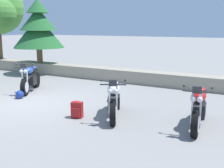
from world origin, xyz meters
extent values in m
plane|color=gray|center=(0.00, 0.00, 0.00)|extent=(120.00, 120.00, 0.00)
cube|color=gray|center=(0.00, 4.80, 0.28)|extent=(36.00, 0.80, 0.55)
cylinder|color=black|center=(-0.91, 0.61, 0.31)|extent=(0.42, 0.61, 0.62)
cylinder|color=black|center=(-1.61, 1.87, 0.31)|extent=(0.46, 0.63, 0.62)
cylinder|color=silver|center=(-0.91, 0.61, 0.31)|extent=(0.33, 0.41, 0.38)
cube|color=black|center=(-1.28, 1.28, 0.41)|extent=(0.51, 0.58, 0.34)
cube|color=#2D2D30|center=(-1.24, 1.19, 0.61)|extent=(0.66, 1.03, 0.12)
ellipsoid|color=#2347A8|center=(-1.16, 1.06, 0.83)|extent=(0.55, 0.62, 0.26)
cube|color=black|center=(-1.40, 1.48, 0.77)|extent=(0.50, 0.62, 0.12)
ellipsoid|color=#2347A8|center=(-1.54, 1.74, 0.81)|extent=(0.33, 0.35, 0.16)
cylinder|color=#2D2D30|center=(-0.95, 0.68, 1.03)|extent=(0.59, 0.35, 0.04)
sphere|color=silver|center=(-0.82, 0.59, 0.89)|extent=(0.13, 0.13, 0.13)
sphere|color=silver|center=(-0.94, 0.52, 0.89)|extent=(0.13, 0.13, 0.13)
cube|color=#26282D|center=(-0.90, 0.59, 1.09)|extent=(0.22, 0.18, 0.18)
cylinder|color=silver|center=(-1.63, 1.58, 0.36)|extent=(0.28, 0.39, 0.11)
cylinder|color=silver|center=(-0.85, 0.69, 0.67)|extent=(0.12, 0.16, 0.73)
cylinder|color=silver|center=(-1.01, 0.60, 0.67)|extent=(0.12, 0.16, 0.73)
sphere|color=#2D2D30|center=(-0.71, 0.86, 1.13)|extent=(0.07, 0.07, 0.07)
sphere|color=#2D2D30|center=(-1.23, 0.57, 1.13)|extent=(0.07, 0.07, 0.07)
cylinder|color=black|center=(3.41, -0.55, 0.31)|extent=(0.41, 0.61, 0.62)
cylinder|color=black|center=(2.74, 0.72, 0.31)|extent=(0.45, 0.63, 0.62)
cylinder|color=silver|center=(3.41, -0.55, 0.31)|extent=(0.32, 0.41, 0.38)
cube|color=black|center=(3.05, 0.13, 0.41)|extent=(0.51, 0.57, 0.34)
cube|color=#2D2D30|center=(3.09, 0.04, 0.61)|extent=(0.63, 1.04, 0.12)
ellipsoid|color=white|center=(3.16, -0.09, 0.83)|extent=(0.54, 0.62, 0.26)
cube|color=black|center=(2.94, 0.33, 0.77)|extent=(0.49, 0.62, 0.12)
ellipsoid|color=white|center=(2.80, 0.60, 0.81)|extent=(0.32, 0.35, 0.16)
cylinder|color=#2D2D30|center=(3.37, -0.48, 1.03)|extent=(0.60, 0.34, 0.04)
sphere|color=silver|center=(3.50, -0.57, 0.89)|extent=(0.13, 0.13, 0.13)
sphere|color=silver|center=(3.37, -0.64, 0.89)|extent=(0.13, 0.13, 0.13)
cube|color=#26282D|center=(3.41, -0.57, 1.09)|extent=(0.22, 0.18, 0.18)
cylinder|color=silver|center=(2.71, 0.43, 0.36)|extent=(0.27, 0.39, 0.11)
cylinder|color=silver|center=(3.47, -0.48, 0.67)|extent=(0.11, 0.17, 0.73)
cylinder|color=silver|center=(3.31, -0.56, 0.67)|extent=(0.11, 0.17, 0.73)
sphere|color=#2D2D30|center=(3.62, -0.31, 1.13)|extent=(0.07, 0.07, 0.07)
sphere|color=#2D2D30|center=(3.08, -0.59, 1.13)|extent=(0.07, 0.07, 0.07)
cylinder|color=black|center=(5.39, -0.31, 0.31)|extent=(0.23, 0.63, 0.62)
cylinder|color=black|center=(5.18, 1.11, 0.31)|extent=(0.27, 0.64, 0.62)
cylinder|color=silver|center=(5.39, -0.31, 0.31)|extent=(0.21, 0.40, 0.38)
cube|color=black|center=(5.28, 0.45, 0.41)|extent=(0.39, 0.52, 0.34)
cube|color=#2D2D30|center=(5.29, 0.35, 0.61)|extent=(0.30, 1.11, 0.12)
ellipsoid|color=red|center=(5.31, 0.20, 0.83)|extent=(0.41, 0.56, 0.26)
cube|color=black|center=(5.24, 0.68, 0.77)|extent=(0.34, 0.59, 0.12)
ellipsoid|color=red|center=(5.20, 0.97, 0.81)|extent=(0.26, 0.31, 0.16)
cylinder|color=#2D2D30|center=(5.38, -0.23, 1.03)|extent=(0.66, 0.13, 0.04)
sphere|color=silver|center=(5.47, -0.36, 0.89)|extent=(0.13, 0.13, 0.13)
sphere|color=silver|center=(5.33, -0.38, 0.89)|extent=(0.13, 0.13, 0.13)
cube|color=#26282D|center=(5.39, -0.33, 1.09)|extent=(0.21, 0.12, 0.18)
cylinder|color=silver|center=(5.05, 0.85, 0.36)|extent=(0.16, 0.39, 0.11)
cylinder|color=silver|center=(5.47, -0.26, 0.67)|extent=(0.07, 0.17, 0.73)
cylinder|color=silver|center=(5.29, -0.29, 0.67)|extent=(0.07, 0.17, 0.73)
sphere|color=#2D2D30|center=(5.67, -0.15, 1.13)|extent=(0.07, 0.07, 0.07)
sphere|color=#2D2D30|center=(5.07, -0.24, 1.13)|extent=(0.07, 0.07, 0.07)
cube|color=#A31E1E|center=(2.25, -0.51, 0.22)|extent=(0.34, 0.25, 0.44)
cube|color=#A31E1E|center=(2.28, -0.62, 0.18)|extent=(0.24, 0.11, 0.24)
ellipsoid|color=#A31E1E|center=(2.25, -0.51, 0.43)|extent=(0.32, 0.24, 0.08)
cube|color=#591010|center=(2.31, -0.39, 0.24)|extent=(0.06, 0.04, 0.37)
cube|color=#591010|center=(2.15, -0.43, 0.24)|extent=(0.06, 0.04, 0.37)
sphere|color=navy|center=(-0.75, 0.21, 0.14)|extent=(0.28, 0.28, 0.28)
ellipsoid|color=black|center=(-0.75, 0.14, 0.15)|extent=(0.23, 0.06, 0.12)
cube|color=navy|center=(-0.75, 0.14, 0.07)|extent=(0.20, 0.08, 0.08)
cylinder|color=brown|center=(-7.52, 4.97, 1.45)|extent=(0.28, 0.28, 1.80)
cylinder|color=brown|center=(-4.02, 4.63, 1.08)|extent=(0.30, 0.30, 1.07)
cone|color=#23602D|center=(-4.02, 4.63, 2.16)|extent=(2.61, 2.61, 1.61)
cone|color=#23602D|center=(-4.02, 4.63, 2.82)|extent=(1.88, 1.88, 1.16)
cone|color=#23602D|center=(-4.02, 4.63, 3.48)|extent=(1.15, 1.15, 0.71)
camera|label=1|loc=(6.83, -6.53, 2.44)|focal=46.01mm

